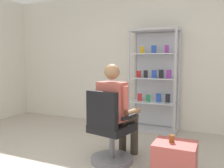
# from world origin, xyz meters

# --- Properties ---
(back_wall) EXTENTS (6.00, 0.10, 2.70)m
(back_wall) POSITION_xyz_m (0.00, 3.00, 1.35)
(back_wall) COLOR silver
(back_wall) RESTS_ON ground
(display_cabinet_main) EXTENTS (0.90, 0.45, 1.90)m
(display_cabinet_main) POSITION_xyz_m (0.40, 2.76, 0.96)
(display_cabinet_main) COLOR #B7B7BC
(display_cabinet_main) RESTS_ON ground
(office_chair) EXTENTS (0.61, 0.58, 0.96)m
(office_chair) POSITION_xyz_m (0.26, 1.04, 0.39)
(office_chair) COLOR slate
(office_chair) RESTS_ON ground
(seated_shopkeeper) EXTENTS (0.54, 0.61, 1.29)m
(seated_shopkeeper) POSITION_xyz_m (0.29, 1.20, 0.71)
(seated_shopkeeper) COLOR #3F382D
(seated_shopkeeper) RESTS_ON ground
(storage_crate) EXTENTS (0.46, 0.40, 0.42)m
(storage_crate) POSITION_xyz_m (1.10, 0.97, 0.21)
(storage_crate) COLOR #B24C47
(storage_crate) RESTS_ON ground
(tea_glass) EXTENTS (0.06, 0.06, 0.08)m
(tea_glass) POSITION_xyz_m (1.06, 0.97, 0.46)
(tea_glass) COLOR brown
(tea_glass) RESTS_ON storage_crate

